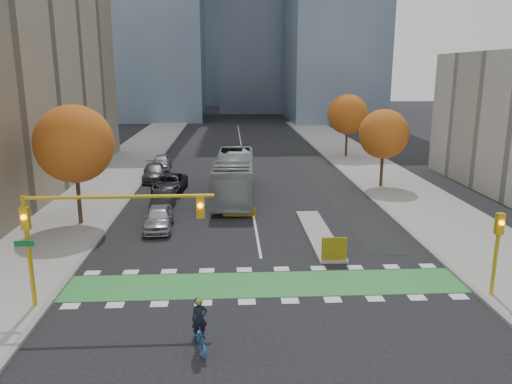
{
  "coord_description": "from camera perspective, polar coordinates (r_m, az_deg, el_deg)",
  "views": [
    {
      "loc": [
        -1.72,
        -21.49,
        10.38
      ],
      "look_at": [
        -0.09,
        8.62,
        3.0
      ],
      "focal_mm": 35.0,
      "sensor_mm": 36.0,
      "label": 1
    }
  ],
  "objects": [
    {
      "name": "tree_west",
      "position": [
        35.35,
        -20.07,
        5.18
      ],
      "size": [
        5.2,
        5.2,
        8.22
      ],
      "color": "#332114",
      "rests_on": "ground"
    },
    {
      "name": "tree_east_near",
      "position": [
        45.93,
        14.39,
        6.43
      ],
      "size": [
        4.4,
        4.4,
        7.08
      ],
      "color": "#332114",
      "rests_on": "ground"
    },
    {
      "name": "sidewalk_west",
      "position": [
        44.34,
        -18.42,
        -0.41
      ],
      "size": [
        7.0,
        120.0,
        0.15
      ],
      "primitive_type": "cube",
      "color": "gray",
      "rests_on": "ground"
    },
    {
      "name": "centre_line",
      "position": [
        62.38,
        -1.49,
        4.17
      ],
      "size": [
        0.15,
        70.0,
        0.01
      ],
      "primitive_type": "cube",
      "color": "silver",
      "rests_on": "ground"
    },
    {
      "name": "parked_car_d",
      "position": [
        44.15,
        -9.83,
        0.97
      ],
      "size": [
        2.85,
        5.65,
        1.53
      ],
      "primitive_type": "imported",
      "rotation": [
        0.0,
        0.0,
        -0.06
      ],
      "color": "black",
      "rests_on": "ground"
    },
    {
      "name": "parked_car_c",
      "position": [
        49.27,
        -11.55,
        2.23
      ],
      "size": [
        2.69,
        5.52,
        1.55
      ],
      "primitive_type": "imported",
      "rotation": [
        0.0,
        0.0,
        0.1
      ],
      "color": "#434348",
      "rests_on": "ground"
    },
    {
      "name": "parked_car_e",
      "position": [
        54.12,
        -10.77,
        3.34
      ],
      "size": [
        2.17,
        4.92,
        1.65
      ],
      "primitive_type": "imported",
      "rotation": [
        0.0,
        0.0,
        0.05
      ],
      "color": "#97969B",
      "rests_on": "ground"
    },
    {
      "name": "parked_car_a",
      "position": [
        33.99,
        -11.07,
        -2.91
      ],
      "size": [
        2.08,
        4.69,
        1.57
      ],
      "primitive_type": "imported",
      "rotation": [
        0.0,
        0.0,
        0.05
      ],
      "color": "#A8A8AE",
      "rests_on": "ground"
    },
    {
      "name": "tree_east_far",
      "position": [
        61.38,
        10.42,
        8.73
      ],
      "size": [
        4.8,
        4.8,
        7.65
      ],
      "color": "#332114",
      "rests_on": "ground"
    },
    {
      "name": "ground",
      "position": [
        23.93,
        1.36,
        -11.97
      ],
      "size": [
        300.0,
        300.0,
        0.0
      ],
      "primitive_type": "plane",
      "color": "black",
      "rests_on": "ground"
    },
    {
      "name": "hazard_board",
      "position": [
        28.01,
        8.93,
        -6.43
      ],
      "size": [
        1.4,
        0.12,
        1.3
      ],
      "primitive_type": "cube",
      "color": "yellow",
      "rests_on": "median_island"
    },
    {
      "name": "cyclist",
      "position": [
        19.69,
        -6.43,
        -15.74
      ],
      "size": [
        1.15,
        1.97,
        2.15
      ],
      "rotation": [
        0.0,
        0.0,
        0.29
      ],
      "color": "#225F9D",
      "rests_on": "ground"
    },
    {
      "name": "sidewalk_east",
      "position": [
        45.38,
        16.58,
        0.04
      ],
      "size": [
        7.0,
        120.0,
        0.15
      ],
      "primitive_type": "cube",
      "color": "gray",
      "rests_on": "ground"
    },
    {
      "name": "traffic_signal_west",
      "position": [
        22.78,
        -18.82,
        -3.18
      ],
      "size": [
        8.53,
        0.56,
        5.2
      ],
      "color": "#BF9914",
      "rests_on": "ground"
    },
    {
      "name": "median_island",
      "position": [
        32.68,
        7.16,
        -4.73
      ],
      "size": [
        1.6,
        10.0,
        0.16
      ],
      "primitive_type": "cube",
      "color": "gray",
      "rests_on": "ground"
    },
    {
      "name": "bus",
      "position": [
        41.65,
        -2.52,
        1.89
      ],
      "size": [
        3.68,
        13.25,
        3.65
      ],
      "primitive_type": "imported",
      "rotation": [
        0.0,
        0.0,
        -0.05
      ],
      "color": "#959A9B",
      "rests_on": "ground"
    },
    {
      "name": "curb_west",
      "position": [
        43.54,
        -13.98,
        -0.35
      ],
      "size": [
        0.3,
        120.0,
        0.16
      ],
      "primitive_type": "cube",
      "color": "gray",
      "rests_on": "ground"
    },
    {
      "name": "traffic_signal_east",
      "position": [
        25.46,
        25.88,
        -5.16
      ],
      "size": [
        0.35,
        0.43,
        4.1
      ],
      "color": "#BF9914",
      "rests_on": "ground"
    },
    {
      "name": "bike_crossing",
      "position": [
        25.28,
        1.09,
        -10.48
      ],
      "size": [
        20.0,
        3.0,
        0.01
      ],
      "primitive_type": "cube",
      "color": "#2B8536",
      "rests_on": "ground"
    },
    {
      "name": "curb_east",
      "position": [
        44.33,
        12.31,
        -0.01
      ],
      "size": [
        0.3,
        120.0,
        0.16
      ],
      "primitive_type": "cube",
      "color": "gray",
      "rests_on": "ground"
    },
    {
      "name": "parked_car_b",
      "position": [
        38.83,
        -10.56,
        -0.91
      ],
      "size": [
        1.61,
        4.33,
        1.41
      ],
      "primitive_type": "imported",
      "rotation": [
        0.0,
        0.0,
        -0.03
      ],
      "color": "black",
      "rests_on": "ground"
    },
    {
      "name": "bike_lane_paint",
      "position": [
        53.33,
        6.92,
        2.43
      ],
      "size": [
        2.5,
        50.0,
        0.01
      ],
      "primitive_type": "cube",
      "color": "black",
      "rests_on": "ground"
    }
  ]
}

